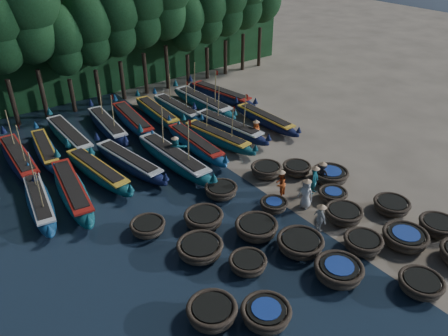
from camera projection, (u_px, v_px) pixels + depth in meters
ground at (275, 200)px, 25.76m from camera, size 120.00×120.00×0.00m
foliage_wall at (100, 35)px, 39.28m from camera, size 40.00×3.00×10.00m
coracle_3 at (421, 284)px, 19.41m from camera, size 2.04×2.04×0.71m
coracle_5 at (266, 314)px, 17.93m from camera, size 2.32×2.32×0.79m
coracle_6 at (338, 271)px, 20.00m from camera, size 2.77×2.77×0.84m
coracle_7 at (363, 243)px, 21.73m from camera, size 1.98×1.98×0.79m
coracle_8 at (405, 238)px, 22.11m from camera, size 2.70×2.70×0.75m
coracle_9 at (438, 226)px, 22.90m from camera, size 2.19×2.19×0.79m
coracle_10 at (212, 312)px, 17.96m from camera, size 2.29×2.29×0.84m
coracle_11 at (248, 263)px, 20.57m from camera, size 2.10×2.10×0.69m
coracle_12 at (300, 244)px, 21.71m from camera, size 2.79×2.79×0.77m
coracle_13 at (343, 214)px, 23.81m from camera, size 2.10×2.10×0.77m
coracle_14 at (392, 206)px, 24.54m from camera, size 2.37×2.37×0.72m
coracle_15 at (200, 249)px, 21.40m from camera, size 2.71×2.71×0.77m
coracle_16 at (256, 228)px, 22.71m from camera, size 2.63×2.63×0.83m
coracle_17 at (274, 205)px, 24.67m from camera, size 1.81×1.81×0.63m
coracle_18 at (333, 195)px, 25.54m from camera, size 1.86×1.86×0.65m
coracle_19 at (330, 175)px, 27.28m from camera, size 2.79×2.79×0.79m
coracle_20 at (148, 227)px, 22.92m from camera, size 1.97×1.97×0.71m
coracle_21 at (204, 219)px, 23.38m from camera, size 2.55×2.55×0.84m
coracle_22 at (221, 190)px, 25.85m from camera, size 2.12×2.12×0.74m
coracle_23 at (266, 170)px, 27.84m from camera, size 2.25×2.25×0.77m
coracle_24 at (297, 169)px, 28.07m from camera, size 2.20×2.20×0.71m
long_boat_0 at (39, 201)px, 24.76m from camera, size 2.33×7.38×3.17m
long_boat_1 at (72, 190)px, 25.63m from camera, size 2.62×8.44×1.50m
long_boat_2 at (97, 171)px, 27.58m from camera, size 2.31×7.99×1.42m
long_boat_3 at (129, 162)px, 28.56m from camera, size 2.54×7.98×1.42m
long_boat_4 at (174, 158)px, 28.84m from camera, size 1.88×9.12×3.88m
long_boat_5 at (195, 144)px, 30.79m from camera, size 1.73×7.94×1.40m
long_boat_6 at (217, 137)px, 31.69m from camera, size 2.50×7.55×3.24m
long_boat_7 at (229, 127)px, 33.11m from camera, size 2.50×8.19×3.51m
long_boat_8 at (265, 119)px, 34.39m from camera, size 1.37×7.65×1.35m
long_boat_9 at (19, 159)px, 28.86m from camera, size 1.70×8.46×3.59m
long_boat_10 at (45, 150)px, 30.11m from camera, size 2.20×7.21×1.28m
long_boat_11 at (70, 136)px, 31.72m from camera, size 1.55×8.60×1.51m
long_boat_12 at (107, 125)px, 33.36m from camera, size 2.11×8.11×3.46m
long_boat_13 at (133, 120)px, 34.13m from camera, size 2.27×8.28×1.46m
long_boat_14 at (157, 113)px, 35.44m from camera, size 1.88×7.91×1.39m
long_boat_15 at (177, 108)px, 36.32m from camera, size 1.45×7.48×3.18m
long_boat_16 at (203, 102)px, 37.17m from camera, size 1.79×8.84×3.76m
long_boat_17 at (221, 95)px, 38.82m from camera, size 2.73×8.35×1.49m
fisherman_0 at (306, 193)px, 24.65m from camera, size 0.78×1.00×2.00m
fisherman_1 at (314, 179)px, 25.94m from camera, size 0.74×0.62×1.94m
fisherman_2 at (280, 183)px, 25.67m from camera, size 1.01×0.90×1.90m
fisherman_3 at (322, 173)px, 26.76m from camera, size 0.80×1.11×1.74m
fisherman_4 at (320, 218)px, 22.81m from camera, size 0.60×1.02×1.82m
fisherman_5 at (176, 149)px, 29.27m from camera, size 1.71×1.13×1.97m
fisherman_6 at (256, 130)px, 32.01m from camera, size 0.80×0.57×1.72m
tree_4 at (23, 7)px, 31.47m from camera, size 5.34×5.34×12.58m
tree_5 at (62, 40)px, 34.05m from camera, size 3.68×3.68×8.68m
tree_6 at (89, 27)px, 34.90m from camera, size 4.09×4.09×9.65m
tree_7 at (114, 15)px, 35.75m from camera, size 4.51×4.51×10.63m
tree_8 at (139, 3)px, 36.61m from camera, size 4.92×4.92×11.60m
tree_10 at (186, 21)px, 40.04m from camera, size 3.68×3.68×8.68m
tree_11 at (206, 10)px, 40.89m from camera, size 4.09×4.09×9.65m
tree_12 at (225, 0)px, 41.74m from camera, size 4.51×4.51×10.63m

